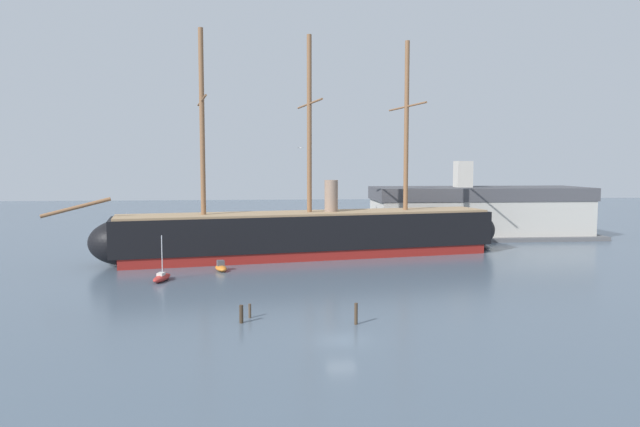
{
  "coord_description": "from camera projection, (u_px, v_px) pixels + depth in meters",
  "views": [
    {
      "loc": [
        -6.27,
        -48.7,
        15.21
      ],
      "look_at": [
        0.85,
        29.56,
        8.5
      ],
      "focal_mm": 32.6,
      "sensor_mm": 36.0,
      "label": 1
    }
  ],
  "objects": [
    {
      "name": "mooring_piling_left_pair",
      "position": [
        241.0,
        314.0,
        55.58
      ],
      "size": [
        0.38,
        0.38,
        1.74
      ],
      "primitive_type": "cylinder",
      "color": "#382B1E",
      "rests_on": "ground"
    },
    {
      "name": "ground_plane",
      "position": [
        341.0,
        340.0,
        50.19
      ],
      "size": [
        400.0,
        400.0,
        0.0
      ],
      "primitive_type": "plane",
      "color": "#4C5B6B"
    },
    {
      "name": "dockside_warehouse_right",
      "position": [
        479.0,
        212.0,
        120.81
      ],
      "size": [
        47.53,
        17.79,
        15.83
      ],
      "color": "#565659",
      "rests_on": "ground"
    },
    {
      "name": "sailboat_far_left",
      "position": [
        129.0,
        250.0,
        99.65
      ],
      "size": [
        5.19,
        1.61,
        6.74
      ],
      "color": "silver",
      "rests_on": "ground"
    },
    {
      "name": "dinghy_distant_centre",
      "position": [
        321.0,
        240.0,
        114.12
      ],
      "size": [
        0.94,
        2.13,
        0.5
      ],
      "color": "silver",
      "rests_on": "ground"
    },
    {
      "name": "mooring_piling_nearest",
      "position": [
        356.0,
        314.0,
        55.08
      ],
      "size": [
        0.32,
        0.32,
        2.07
      ],
      "primitive_type": "cylinder",
      "color": "#423323",
      "rests_on": "ground"
    },
    {
      "name": "tall_ship",
      "position": [
        309.0,
        233.0,
        95.01
      ],
      "size": [
        73.84,
        20.95,
        35.78
      ],
      "color": "maroon",
      "rests_on": "ground"
    },
    {
      "name": "seagull_in_flight",
      "position": [
        300.0,
        148.0,
        83.79
      ],
      "size": [
        0.89,
        0.9,
        0.13
      ],
      "color": "silver"
    },
    {
      "name": "motorboat_alongside_bow",
      "position": [
        221.0,
        267.0,
        82.73
      ],
      "size": [
        2.42,
        3.82,
        1.49
      ],
      "color": "orange",
      "rests_on": "ground"
    },
    {
      "name": "sailboat_mid_left",
      "position": [
        162.0,
        277.0,
        75.5
      ],
      "size": [
        2.38,
        4.8,
        5.99
      ],
      "color": "#B22D28",
      "rests_on": "ground"
    },
    {
      "name": "mooring_piling_right_pair",
      "position": [
        250.0,
        311.0,
        57.46
      ],
      "size": [
        0.27,
        0.27,
        1.41
      ],
      "primitive_type": "cylinder",
      "color": "#4C3D2D",
      "rests_on": "ground"
    },
    {
      "name": "motorboat_far_right",
      "position": [
        483.0,
        246.0,
        104.42
      ],
      "size": [
        2.76,
        3.49,
        1.36
      ],
      "color": "silver",
      "rests_on": "ground"
    }
  ]
}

